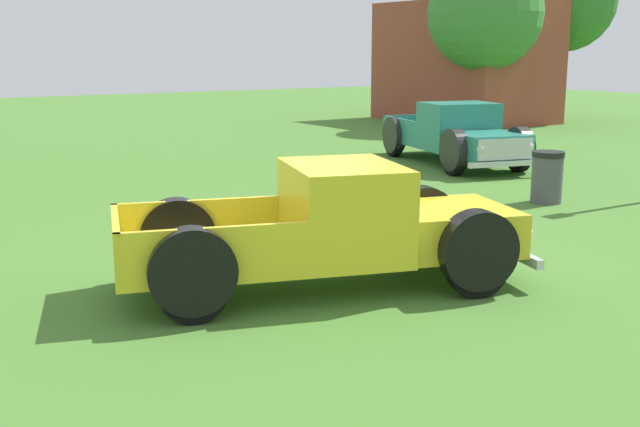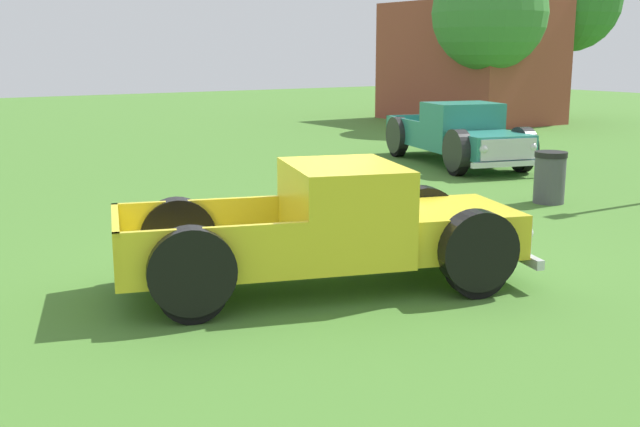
{
  "view_description": "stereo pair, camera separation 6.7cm",
  "coord_description": "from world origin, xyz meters",
  "px_view_note": "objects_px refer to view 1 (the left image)",
  "views": [
    {
      "loc": [
        8.19,
        -5.33,
        2.77
      ],
      "look_at": [
        0.84,
        -0.43,
        0.9
      ],
      "focal_mm": 43.55,
      "sensor_mm": 36.0,
      "label": 1
    },
    {
      "loc": [
        8.23,
        -5.27,
        2.77
      ],
      "look_at": [
        0.84,
        -0.43,
        0.9
      ],
      "focal_mm": 43.55,
      "sensor_mm": 36.0,
      "label": 2
    }
  ],
  "objects_px": {
    "oak_tree_east": "(485,13)",
    "oak_tree_center": "(565,1)",
    "pickup_truck_foreground": "(348,228)",
    "pickup_truck_behind_left": "(459,136)",
    "trash_can": "(547,177)"
  },
  "relations": [
    {
      "from": "oak_tree_east",
      "to": "oak_tree_center",
      "type": "distance_m",
      "value": 5.26
    },
    {
      "from": "oak_tree_center",
      "to": "pickup_truck_foreground",
      "type": "bearing_deg",
      "value": -56.09
    },
    {
      "from": "oak_tree_east",
      "to": "pickup_truck_foreground",
      "type": "bearing_deg",
      "value": -49.69
    },
    {
      "from": "pickup_truck_behind_left",
      "to": "oak_tree_center",
      "type": "relative_size",
      "value": 0.79
    },
    {
      "from": "trash_can",
      "to": "pickup_truck_behind_left",
      "type": "bearing_deg",
      "value": 156.03
    },
    {
      "from": "pickup_truck_behind_left",
      "to": "oak_tree_center",
      "type": "distance_m",
      "value": 14.64
    },
    {
      "from": "trash_can",
      "to": "oak_tree_east",
      "type": "distance_m",
      "value": 14.32
    },
    {
      "from": "trash_can",
      "to": "oak_tree_center",
      "type": "distance_m",
      "value": 18.63
    },
    {
      "from": "pickup_truck_foreground",
      "to": "oak_tree_center",
      "type": "distance_m",
      "value": 24.62
    },
    {
      "from": "pickup_truck_behind_left",
      "to": "trash_can",
      "type": "xyz_separation_m",
      "value": [
        4.33,
        -1.93,
        -0.24
      ]
    },
    {
      "from": "pickup_truck_behind_left",
      "to": "oak_tree_center",
      "type": "bearing_deg",
      "value": 120.14
    },
    {
      "from": "pickup_truck_foreground",
      "to": "pickup_truck_behind_left",
      "type": "distance_m",
      "value": 10.27
    },
    {
      "from": "pickup_truck_behind_left",
      "to": "trash_can",
      "type": "bearing_deg",
      "value": -23.97
    },
    {
      "from": "trash_can",
      "to": "oak_tree_center",
      "type": "height_order",
      "value": "oak_tree_center"
    },
    {
      "from": "pickup_truck_foreground",
      "to": "oak_tree_east",
      "type": "relative_size",
      "value": 0.84
    }
  ]
}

